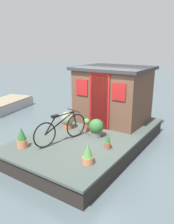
{
  "coord_description": "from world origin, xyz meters",
  "views": [
    {
      "loc": [
        -5.42,
        -3.48,
        3.05
      ],
      "look_at": [
        -0.2,
        0.0,
        1.18
      ],
      "focal_mm": 36.17,
      "sensor_mm": 36.0,
      "label": 1
    }
  ],
  "objects_px": {
    "potted_plant_rosemary": "(88,154)",
    "dinghy_boat": "(6,105)",
    "bicycle": "(61,129)",
    "potted_plant_thyme": "(96,127)",
    "houseboat_cabin": "(113,94)",
    "potted_plant_ivy": "(108,142)",
    "potted_plant_basil": "(22,138)",
    "potted_plant_sage": "(87,124)",
    "potted_plant_fern": "(67,120)"
  },
  "relations": [
    {
      "from": "houseboat_cabin",
      "to": "dinghy_boat",
      "type": "relative_size",
      "value": 0.83
    },
    {
      "from": "bicycle",
      "to": "potted_plant_fern",
      "type": "height_order",
      "value": "bicycle"
    },
    {
      "from": "potted_plant_sage",
      "to": "potted_plant_ivy",
      "type": "xyz_separation_m",
      "value": [
        -0.76,
        -1.15,
        -0.02
      ]
    },
    {
      "from": "potted_plant_sage",
      "to": "dinghy_boat",
      "type": "xyz_separation_m",
      "value": [
        1.24,
        5.62,
        -0.47
      ]
    },
    {
      "from": "potted_plant_basil",
      "to": "potted_plant_sage",
      "type": "bearing_deg",
      "value": -21.06
    },
    {
      "from": "potted_plant_ivy",
      "to": "potted_plant_thyme",
      "type": "distance_m",
      "value": 0.84
    },
    {
      "from": "bicycle",
      "to": "potted_plant_thyme",
      "type": "xyz_separation_m",
      "value": [
        0.84,
        -0.61,
        -0.1
      ]
    },
    {
      "from": "potted_plant_basil",
      "to": "dinghy_boat",
      "type": "bearing_deg",
      "value": 57.05
    },
    {
      "from": "houseboat_cabin",
      "to": "bicycle",
      "type": "height_order",
      "value": "houseboat_cabin"
    },
    {
      "from": "potted_plant_rosemary",
      "to": "potted_plant_basil",
      "type": "bearing_deg",
      "value": 97.14
    },
    {
      "from": "houseboat_cabin",
      "to": "potted_plant_fern",
      "type": "height_order",
      "value": "houseboat_cabin"
    },
    {
      "from": "potted_plant_sage",
      "to": "potted_plant_ivy",
      "type": "height_order",
      "value": "potted_plant_ivy"
    },
    {
      "from": "potted_plant_sage",
      "to": "potted_plant_ivy",
      "type": "distance_m",
      "value": 1.38
    },
    {
      "from": "potted_plant_rosemary",
      "to": "potted_plant_fern",
      "type": "distance_m",
      "value": 2.35
    },
    {
      "from": "potted_plant_ivy",
      "to": "houseboat_cabin",
      "type": "bearing_deg",
      "value": 24.6
    },
    {
      "from": "potted_plant_fern",
      "to": "dinghy_boat",
      "type": "distance_m",
      "value": 5.21
    },
    {
      "from": "bicycle",
      "to": "potted_plant_fern",
      "type": "xyz_separation_m",
      "value": [
        0.92,
        0.52,
        -0.1
      ]
    },
    {
      "from": "potted_plant_ivy",
      "to": "potted_plant_basil",
      "type": "relative_size",
      "value": 0.73
    },
    {
      "from": "potted_plant_sage",
      "to": "potted_plant_fern",
      "type": "bearing_deg",
      "value": 104.54
    },
    {
      "from": "potted_plant_rosemary",
      "to": "potted_plant_basil",
      "type": "relative_size",
      "value": 0.9
    },
    {
      "from": "potted_plant_thyme",
      "to": "potted_plant_rosemary",
      "type": "bearing_deg",
      "value": -155.34
    },
    {
      "from": "bicycle",
      "to": "potted_plant_ivy",
      "type": "xyz_separation_m",
      "value": [
        0.32,
        -1.27,
        -0.19
      ]
    },
    {
      "from": "potted_plant_sage",
      "to": "dinghy_boat",
      "type": "height_order",
      "value": "potted_plant_sage"
    },
    {
      "from": "bicycle",
      "to": "potted_plant_sage",
      "type": "height_order",
      "value": "bicycle"
    },
    {
      "from": "houseboat_cabin",
      "to": "potted_plant_ivy",
      "type": "xyz_separation_m",
      "value": [
        -2.13,
        -0.97,
        -0.76
      ]
    },
    {
      "from": "potted_plant_sage",
      "to": "potted_plant_fern",
      "type": "distance_m",
      "value": 0.66
    },
    {
      "from": "houseboat_cabin",
      "to": "potted_plant_thyme",
      "type": "height_order",
      "value": "houseboat_cabin"
    },
    {
      "from": "potted_plant_sage",
      "to": "dinghy_boat",
      "type": "distance_m",
      "value": 5.78
    },
    {
      "from": "bicycle",
      "to": "potted_plant_fern",
      "type": "relative_size",
      "value": 3.1
    },
    {
      "from": "potted_plant_basil",
      "to": "potted_plant_fern",
      "type": "distance_m",
      "value": 1.76
    },
    {
      "from": "bicycle",
      "to": "houseboat_cabin",
      "type": "bearing_deg",
      "value": -6.85
    },
    {
      "from": "dinghy_boat",
      "to": "potted_plant_sage",
      "type": "bearing_deg",
      "value": -102.46
    },
    {
      "from": "bicycle",
      "to": "potted_plant_thyme",
      "type": "height_order",
      "value": "bicycle"
    },
    {
      "from": "houseboat_cabin",
      "to": "potted_plant_rosemary",
      "type": "bearing_deg",
      "value": -162.29
    },
    {
      "from": "houseboat_cabin",
      "to": "potted_plant_fern",
      "type": "distance_m",
      "value": 1.86
    },
    {
      "from": "dinghy_boat",
      "to": "potted_plant_basil",
      "type": "bearing_deg",
      "value": -122.95
    },
    {
      "from": "potted_plant_rosemary",
      "to": "dinghy_boat",
      "type": "relative_size",
      "value": 0.17
    },
    {
      "from": "potted_plant_rosemary",
      "to": "potted_plant_sage",
      "type": "bearing_deg",
      "value": 34.43
    },
    {
      "from": "houseboat_cabin",
      "to": "potted_plant_sage",
      "type": "height_order",
      "value": "houseboat_cabin"
    },
    {
      "from": "potted_plant_basil",
      "to": "potted_plant_thyme",
      "type": "distance_m",
      "value": 2.08
    },
    {
      "from": "potted_plant_rosemary",
      "to": "dinghy_boat",
      "type": "xyz_separation_m",
      "value": [
        2.93,
        6.78,
        -0.49
      ]
    },
    {
      "from": "potted_plant_ivy",
      "to": "potted_plant_fern",
      "type": "height_order",
      "value": "potted_plant_fern"
    },
    {
      "from": "bicycle",
      "to": "potted_plant_rosemary",
      "type": "distance_m",
      "value": 1.41
    },
    {
      "from": "potted_plant_thyme",
      "to": "dinghy_boat",
      "type": "relative_size",
      "value": 0.18
    },
    {
      "from": "potted_plant_rosemary",
      "to": "potted_plant_thyme",
      "type": "height_order",
      "value": "potted_plant_thyme"
    },
    {
      "from": "bicycle",
      "to": "potted_plant_fern",
      "type": "bearing_deg",
      "value": 29.74
    },
    {
      "from": "potted_plant_basil",
      "to": "dinghy_boat",
      "type": "relative_size",
      "value": 0.19
    },
    {
      "from": "bicycle",
      "to": "potted_plant_basil",
      "type": "height_order",
      "value": "bicycle"
    },
    {
      "from": "dinghy_boat",
      "to": "bicycle",
      "type": "bearing_deg",
      "value": -112.87
    },
    {
      "from": "dinghy_boat",
      "to": "potted_plant_thyme",
      "type": "bearing_deg",
      "value": -103.63
    }
  ]
}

